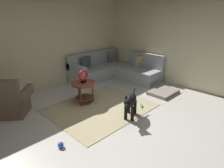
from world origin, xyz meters
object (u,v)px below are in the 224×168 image
at_px(dog_toy_ball, 61,145).
at_px(dog_toy_bone, 142,106).
at_px(side_table, 84,87).
at_px(dog_bed_mat, 163,92).
at_px(torus_sculpture, 83,76).
at_px(armchair, 10,102).
at_px(sectional_couch, 114,70).
at_px(dog, 130,102).

bearing_deg(dog_toy_ball, dog_toy_bone, -1.61).
height_order(side_table, dog_bed_mat, side_table).
height_order(torus_sculpture, dog_toy_ball, torus_sculpture).
xyz_separation_m(dog_toy_ball, dog_toy_bone, (2.18, -0.06, -0.02)).
xyz_separation_m(torus_sculpture, dog_toy_ball, (-1.35, -1.10, -0.66)).
bearing_deg(dog_toy_bone, armchair, 142.42).
relative_size(sectional_couch, dog, 2.91).
relative_size(torus_sculpture, dog_toy_ball, 3.16).
bearing_deg(dog_toy_bone, side_table, 125.47).
relative_size(dog, dog_toy_bone, 4.30).
xyz_separation_m(armchair, dog_toy_bone, (2.33, -1.80, -0.29)).
distance_m(armchair, side_table, 1.64).
relative_size(torus_sculpture, dog_toy_bone, 1.81).
bearing_deg(sectional_couch, dog_toy_ball, -149.56).
relative_size(side_table, dog_toy_ball, 5.81).
height_order(sectional_couch, dog_toy_ball, sectional_couch).
xyz_separation_m(sectional_couch, dog_toy_bone, (-1.12, -2.00, -0.26)).
relative_size(armchair, torus_sculpture, 3.06).
height_order(side_table, dog_toy_ball, side_table).
distance_m(side_table, dog_bed_mat, 2.25).
bearing_deg(dog, torus_sculpture, -17.80).
height_order(dog, dog_toy_bone, dog).
bearing_deg(dog_toy_ball, torus_sculpture, 39.13).
bearing_deg(dog_toy_ball, sectional_couch, 30.44).
height_order(torus_sculpture, dog, torus_sculpture).
distance_m(side_table, torus_sculpture, 0.29).
xyz_separation_m(side_table, dog_toy_ball, (-1.35, -1.10, -0.37)).
bearing_deg(dog_bed_mat, dog, -173.55).
height_order(dog, dog_toy_ball, dog).
bearing_deg(torus_sculpture, dog_toy_ball, -140.87).
bearing_deg(dog_bed_mat, dog_toy_bone, -176.81).
distance_m(torus_sculpture, dog_toy_bone, 1.58).
relative_size(sectional_couch, dog_bed_mat, 2.81).
relative_size(side_table, dog_bed_mat, 0.75).
height_order(sectional_couch, torus_sculpture, sectional_couch).
height_order(side_table, dog_toy_bone, side_table).
height_order(dog_toy_ball, dog_toy_bone, dog_toy_ball).
xyz_separation_m(armchair, torus_sculpture, (1.51, -0.63, 0.39)).
xyz_separation_m(sectional_couch, armchair, (-3.45, -0.20, 0.03)).
distance_m(torus_sculpture, dog_toy_ball, 1.86).
relative_size(sectional_couch, dog_toy_bone, 12.50).
bearing_deg(armchair, dog, -7.24).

